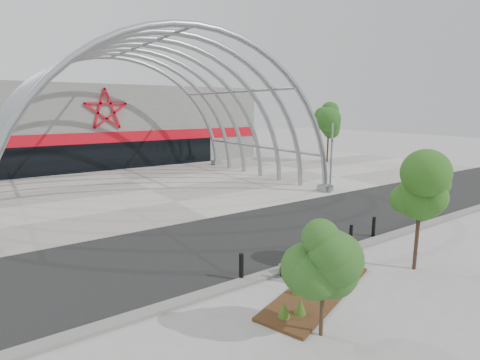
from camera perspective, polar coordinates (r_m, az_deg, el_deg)
ground at (r=14.92m, az=8.89°, el=-12.33°), size 140.00×140.00×0.00m
road at (r=17.44m, az=0.94°, el=-8.64°), size 140.00×7.00×0.02m
forecourt at (r=27.75m, az=-13.51°, el=-1.46°), size 60.00×17.00×0.04m
kerb at (r=14.74m, az=9.58°, el=-12.41°), size 60.00×0.50×0.12m
arena_building at (r=44.42m, az=-22.15°, el=7.80°), size 34.00×15.24×8.00m
vault_canopy at (r=27.75m, az=-13.51°, el=-1.47°), size 20.80×15.80×20.36m
planting_bed at (r=12.73m, az=11.44°, el=-16.07°), size 5.40×3.25×0.55m
signal_pole at (r=26.24m, az=13.73°, el=3.36°), size 0.27×0.68×4.82m
street_tree_0 at (r=9.77m, az=12.77°, el=-10.23°), size 1.46×1.46×3.33m
street_tree_1 at (r=14.78m, az=25.87°, el=-1.74°), size 1.71×1.71×4.04m
bench_0 at (r=14.07m, az=10.11°, el=-12.92°), size 2.12×0.81×0.44m
bench_1 at (r=14.12m, az=14.99°, el=-13.10°), size 1.97×0.58×0.41m
bollard_0 at (r=13.18m, az=0.20°, el=-13.14°), size 0.16×0.16×0.98m
bollard_1 at (r=13.10m, az=8.79°, el=-13.24°), size 0.17×0.17×1.06m
bollard_2 at (r=14.30m, az=12.43°, el=-11.36°), size 0.16×0.16×1.00m
bollard_3 at (r=17.05m, az=16.54°, el=-8.02°), size 0.14×0.14×0.90m
bollard_4 at (r=18.40m, az=19.70°, el=-6.73°), size 0.15×0.15×0.94m
bg_tree_1 at (r=41.36m, az=13.38°, el=8.49°), size 2.70×2.70×5.91m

